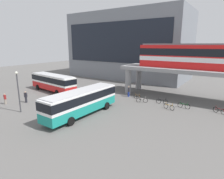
{
  "coord_description": "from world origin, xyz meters",
  "views": [
    {
      "loc": [
        18.72,
        -17.14,
        8.74
      ],
      "look_at": [
        3.48,
        5.54,
        2.2
      ],
      "focal_mm": 30.36,
      "sensor_mm": 36.0,
      "label": 1
    }
  ],
  "objects_px": {
    "bicycle_brown": "(137,97)",
    "bicycle_orange": "(169,107)",
    "bus_main": "(82,100)",
    "pedestrian_waiting_near_stop": "(129,92)",
    "bicycle_silver": "(142,100)",
    "pedestrian_by_bike_rack": "(26,97)",
    "bus_secondary": "(53,81)",
    "bicycle_red": "(220,111)",
    "pedestrian_near_building": "(5,99)",
    "station_building": "(129,46)",
    "train": "(200,56)",
    "bicycle_green": "(184,106)",
    "bicycle_black": "(162,101)"
  },
  "relations": [
    {
      "from": "bicycle_black",
      "to": "pedestrian_waiting_near_stop",
      "type": "distance_m",
      "value": 6.21
    },
    {
      "from": "bicycle_orange",
      "to": "bicycle_red",
      "type": "bearing_deg",
      "value": 19.9
    },
    {
      "from": "station_building",
      "to": "bicycle_orange",
      "type": "xyz_separation_m",
      "value": [
        18.01,
        -20.76,
        -7.99
      ]
    },
    {
      "from": "bus_secondary",
      "to": "bicycle_red",
      "type": "bearing_deg",
      "value": 8.85
    },
    {
      "from": "bicycle_green",
      "to": "bicycle_brown",
      "type": "bearing_deg",
      "value": 175.26
    },
    {
      "from": "bus_secondary",
      "to": "bicycle_black",
      "type": "distance_m",
      "value": 20.28
    },
    {
      "from": "station_building",
      "to": "bicycle_brown",
      "type": "bearing_deg",
      "value": -56.84
    },
    {
      "from": "bus_main",
      "to": "bus_secondary",
      "type": "relative_size",
      "value": 0.99
    },
    {
      "from": "station_building",
      "to": "bus_secondary",
      "type": "xyz_separation_m",
      "value": [
        -3.43,
        -22.87,
        -6.36
      ]
    },
    {
      "from": "bus_secondary",
      "to": "bicycle_brown",
      "type": "bearing_deg",
      "value": 15.86
    },
    {
      "from": "station_building",
      "to": "pedestrian_near_building",
      "type": "bearing_deg",
      "value": -95.39
    },
    {
      "from": "bicycle_brown",
      "to": "bicycle_green",
      "type": "bearing_deg",
      "value": -4.74
    },
    {
      "from": "bicycle_red",
      "to": "pedestrian_by_bike_rack",
      "type": "bearing_deg",
      "value": -155.92
    },
    {
      "from": "bicycle_green",
      "to": "pedestrian_by_bike_rack",
      "type": "relative_size",
      "value": 1.0
    },
    {
      "from": "bus_secondary",
      "to": "bicycle_silver",
      "type": "height_order",
      "value": "bus_secondary"
    },
    {
      "from": "bicycle_brown",
      "to": "pedestrian_waiting_near_stop",
      "type": "relative_size",
      "value": 0.93
    },
    {
      "from": "bus_main",
      "to": "bicycle_silver",
      "type": "bearing_deg",
      "value": 66.41
    },
    {
      "from": "bus_main",
      "to": "pedestrian_near_building",
      "type": "bearing_deg",
      "value": -166.15
    },
    {
      "from": "bicycle_silver",
      "to": "pedestrian_by_bike_rack",
      "type": "xyz_separation_m",
      "value": [
        -14.79,
        -10.01,
        0.48
      ]
    },
    {
      "from": "pedestrian_waiting_near_stop",
      "to": "bicycle_green",
      "type": "bearing_deg",
      "value": -5.76
    },
    {
      "from": "bus_secondary",
      "to": "bicycle_red",
      "type": "distance_m",
      "value": 27.76
    },
    {
      "from": "bus_main",
      "to": "bus_secondary",
      "type": "height_order",
      "value": "same"
    },
    {
      "from": "bicycle_black",
      "to": "pedestrian_waiting_near_stop",
      "type": "relative_size",
      "value": 0.97
    },
    {
      "from": "bicycle_orange",
      "to": "bicycle_silver",
      "type": "relative_size",
      "value": 1.02
    },
    {
      "from": "bicycle_orange",
      "to": "bus_main",
      "type": "bearing_deg",
      "value": -135.76
    },
    {
      "from": "bus_secondary",
      "to": "pedestrian_near_building",
      "type": "distance_m",
      "value": 9.32
    },
    {
      "from": "bicycle_black",
      "to": "train",
      "type": "bearing_deg",
      "value": 51.67
    },
    {
      "from": "bus_secondary",
      "to": "bicycle_black",
      "type": "bearing_deg",
      "value": 11.49
    },
    {
      "from": "bicycle_green",
      "to": "pedestrian_near_building",
      "type": "distance_m",
      "value": 26.09
    },
    {
      "from": "bicycle_brown",
      "to": "bicycle_orange",
      "type": "xyz_separation_m",
      "value": [
        5.94,
        -2.29,
        0.0
      ]
    },
    {
      "from": "bicycle_red",
      "to": "pedestrian_waiting_near_stop",
      "type": "distance_m",
      "value": 13.75
    },
    {
      "from": "bicycle_silver",
      "to": "pedestrian_waiting_near_stop",
      "type": "distance_m",
      "value": 3.77
    },
    {
      "from": "station_building",
      "to": "bicycle_brown",
      "type": "relative_size",
      "value": 18.2
    },
    {
      "from": "bicycle_silver",
      "to": "pedestrian_near_building",
      "type": "distance_m",
      "value": 20.6
    },
    {
      "from": "bus_main",
      "to": "bus_secondary",
      "type": "bearing_deg",
      "value": 154.74
    },
    {
      "from": "bus_main",
      "to": "pedestrian_waiting_near_stop",
      "type": "relative_size",
      "value": 6.09
    },
    {
      "from": "bus_main",
      "to": "bicycle_red",
      "type": "height_order",
      "value": "bus_main"
    },
    {
      "from": "train",
      "to": "pedestrian_waiting_near_stop",
      "type": "xyz_separation_m",
      "value": [
        -9.91,
        -4.05,
        -6.13
      ]
    },
    {
      "from": "train",
      "to": "bicycle_red",
      "type": "distance_m",
      "value": 8.89
    },
    {
      "from": "pedestrian_by_bike_rack",
      "to": "pedestrian_waiting_near_stop",
      "type": "distance_m",
      "value": 16.41
    },
    {
      "from": "train",
      "to": "bicycle_brown",
      "type": "bearing_deg",
      "value": -151.5
    },
    {
      "from": "train",
      "to": "bicycle_green",
      "type": "distance_m",
      "value": 8.33
    },
    {
      "from": "bicycle_green",
      "to": "bicycle_silver",
      "type": "bearing_deg",
      "value": -172.73
    },
    {
      "from": "station_building",
      "to": "bus_secondary",
      "type": "relative_size",
      "value": 2.73
    },
    {
      "from": "bicycle_red",
      "to": "pedestrian_by_bike_rack",
      "type": "distance_m",
      "value": 27.61
    },
    {
      "from": "bus_secondary",
      "to": "bicycle_brown",
      "type": "height_order",
      "value": "bus_secondary"
    },
    {
      "from": "bicycle_brown",
      "to": "bicycle_orange",
      "type": "relative_size",
      "value": 1.0
    },
    {
      "from": "bicycle_silver",
      "to": "bicycle_green",
      "type": "bearing_deg",
      "value": 7.27
    },
    {
      "from": "station_building",
      "to": "train",
      "type": "xyz_separation_m",
      "value": [
        20.13,
        -14.09,
        -1.36
      ]
    },
    {
      "from": "bicycle_black",
      "to": "bicycle_orange",
      "type": "distance_m",
      "value": 2.52
    }
  ]
}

